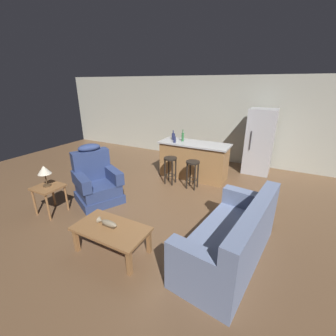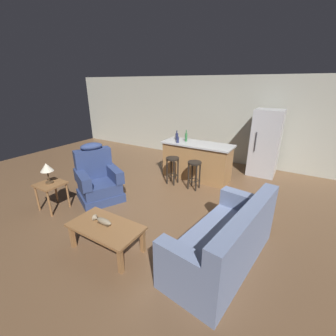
{
  "view_description": "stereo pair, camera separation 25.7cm",
  "coord_description": "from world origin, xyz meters",
  "views": [
    {
      "loc": [
        2.01,
        -3.91,
        2.39
      ],
      "look_at": [
        0.0,
        -0.1,
        0.75
      ],
      "focal_mm": 24.0,
      "sensor_mm": 36.0,
      "label": 1
    },
    {
      "loc": [
        2.24,
        -3.78,
        2.39
      ],
      "look_at": [
        0.0,
        -0.1,
        0.75
      ],
      "focal_mm": 24.0,
      "sensor_mm": 36.0,
      "label": 2
    }
  ],
  "objects": [
    {
      "name": "coffee_table",
      "position": [
        0.0,
        -1.88,
        0.36
      ],
      "size": [
        1.1,
        0.6,
        0.42
      ],
      "color": "olive",
      "rests_on": "ground_plane"
    },
    {
      "name": "bottle_wine_dark",
      "position": [
        -0.63,
        1.4,
        1.05
      ],
      "size": [
        0.08,
        0.08,
        0.25
      ],
      "color": "#23284C",
      "rests_on": "kitchen_island"
    },
    {
      "name": "fish_figurine",
      "position": [
        -0.08,
        -1.86,
        0.46
      ],
      "size": [
        0.34,
        0.1,
        0.1
      ],
      "color": "#4C3823",
      "rests_on": "coffee_table"
    },
    {
      "name": "ground_plane",
      "position": [
        0.0,
        0.0,
        0.0
      ],
      "size": [
        12.0,
        12.0,
        0.0
      ],
      "color": "brown"
    },
    {
      "name": "back_wall",
      "position": [
        0.0,
        3.12,
        1.3
      ],
      "size": [
        12.0,
        0.05,
        2.6
      ],
      "color": "#B2B2A3",
      "rests_on": "ground_plane"
    },
    {
      "name": "recliner_near_lamp",
      "position": [
        -1.36,
        -0.77,
        0.42
      ],
      "size": [
        1.13,
        1.13,
        1.2
      ],
      "rotation": [
        0.0,
        0.0,
        -0.46
      ],
      "color": "navy",
      "rests_on": "ground_plane"
    },
    {
      "name": "bar_stool_right",
      "position": [
        0.23,
        0.72,
        0.47
      ],
      "size": [
        0.32,
        0.32,
        0.68
      ],
      "color": "black",
      "rests_on": "ground_plane"
    },
    {
      "name": "couch",
      "position": [
        1.61,
        -1.21,
        0.34
      ],
      "size": [
        1.08,
        1.99,
        0.94
      ],
      "rotation": [
        0.0,
        0.0,
        3.01
      ],
      "color": "#707FA3",
      "rests_on": "ground_plane"
    },
    {
      "name": "refrigerator",
      "position": [
        1.43,
        2.55,
        0.88
      ],
      "size": [
        0.7,
        0.69,
        1.76
      ],
      "color": "#B7B7BC",
      "rests_on": "ground_plane"
    },
    {
      "name": "table_lamp",
      "position": [
        -1.8,
        -1.58,
        0.87
      ],
      "size": [
        0.24,
        0.24,
        0.41
      ],
      "color": "#4C3823",
      "rests_on": "end_table"
    },
    {
      "name": "bottle_short_amber",
      "position": [
        -0.46,
        1.15,
        1.03
      ],
      "size": [
        0.06,
        0.06,
        0.22
      ],
      "color": "#23284C",
      "rests_on": "kitchen_island"
    },
    {
      "name": "bar_stool_left",
      "position": [
        -0.37,
        0.72,
        0.47
      ],
      "size": [
        0.32,
        0.32,
        0.68
      ],
      "color": "black",
      "rests_on": "ground_plane"
    },
    {
      "name": "kitchen_island",
      "position": [
        0.0,
        1.35,
        0.48
      ],
      "size": [
        1.8,
        0.7,
        0.95
      ],
      "color": "#9E7042",
      "rests_on": "ground_plane"
    },
    {
      "name": "end_table",
      "position": [
        -1.79,
        -1.58,
        0.46
      ],
      "size": [
        0.48,
        0.48,
        0.56
      ],
      "color": "olive",
      "rests_on": "ground_plane"
    },
    {
      "name": "bottle_tall_green",
      "position": [
        -0.34,
        1.38,
        1.07
      ],
      "size": [
        0.06,
        0.06,
        0.3
      ],
      "color": "#2D6B38",
      "rests_on": "kitchen_island"
    }
  ]
}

